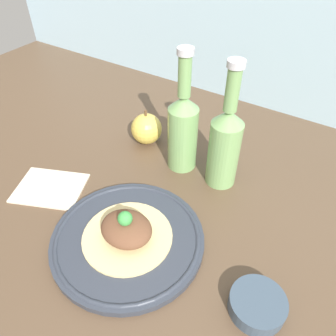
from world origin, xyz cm
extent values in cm
cube|color=brown|center=(0.00, 0.00, -2.00)|extent=(180.00, 110.00, 4.00)
cylinder|color=#2D333D|center=(0.02, -4.74, 0.66)|extent=(26.89, 26.89, 1.33)
torus|color=#2D333D|center=(0.02, -4.74, 1.13)|extent=(25.67, 25.67, 0.93)
cylinder|color=#D6BC7F|center=(0.02, -4.74, 1.53)|extent=(15.76, 15.76, 0.40)
ellipsoid|color=brown|center=(0.02, -4.74, 3.67)|extent=(9.22, 7.84, 3.89)
sphere|color=green|center=(0.02, -4.74, 6.37)|extent=(2.52, 2.52, 2.52)
cylinder|color=#729E5B|center=(-2.82, 18.50, 7.16)|extent=(6.30, 6.30, 14.32)
cone|color=#729E5B|center=(-2.82, 18.50, 15.74)|extent=(6.30, 6.30, 2.83)
cylinder|color=#729E5B|center=(-2.82, 18.50, 21.23)|extent=(2.52, 2.52, 8.16)
cylinder|color=#B7B7BC|center=(-2.82, 18.50, 25.91)|extent=(3.15, 3.15, 1.20)
cylinder|color=#729E5B|center=(6.68, 18.50, 7.16)|extent=(6.30, 6.30, 14.32)
cone|color=#729E5B|center=(6.68, 18.50, 15.74)|extent=(6.30, 6.30, 2.83)
cylinder|color=#729E5B|center=(6.68, 18.50, 21.23)|extent=(2.52, 2.52, 8.16)
cylinder|color=#B7B7BC|center=(6.68, 18.50, 25.91)|extent=(3.15, 3.15, 1.20)
sphere|color=gold|center=(-14.35, 21.33, 3.68)|extent=(7.35, 7.35, 7.35)
cylinder|color=brown|center=(-14.35, 21.33, 7.93)|extent=(0.59, 0.59, 1.65)
cube|color=beige|center=(-21.81, -2.92, 0.40)|extent=(16.63, 14.93, 0.80)
cylinder|color=#384756|center=(23.56, -4.05, 1.34)|extent=(8.43, 8.43, 2.69)
camera|label=1|loc=(24.71, -30.24, 48.29)|focal=35.00mm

